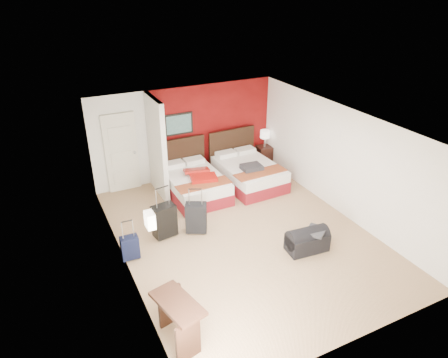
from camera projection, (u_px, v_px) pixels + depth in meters
ground at (243, 235)px, 8.80m from camera, size 6.50×6.50×0.00m
room_walls at (156, 169)px, 8.82m from camera, size 5.02×6.52×2.50m
red_accent_panel at (211, 129)px, 11.13m from camera, size 3.50×0.04×2.50m
partition_wall at (157, 148)px, 9.94m from camera, size 0.12×1.20×2.50m
entry_door at (122, 153)px, 10.22m from camera, size 0.82×0.06×2.05m
bed_left at (195, 186)px, 10.25m from camera, size 1.31×1.86×0.56m
bed_right at (249, 174)px, 10.80m from camera, size 1.42×1.97×0.58m
red_suitcase_open at (200, 175)px, 10.06m from camera, size 0.80×0.98×0.11m
jacket_bundle at (252, 167)px, 10.36m from camera, size 0.53×0.44×0.12m
nightstand at (264, 155)px, 11.94m from camera, size 0.44×0.44×0.56m
table_lamp at (265, 139)px, 11.71m from camera, size 0.35×0.35×0.49m
suitcase_black at (164, 222)px, 8.60m from camera, size 0.52×0.37×0.72m
suitcase_charcoal at (196, 219)px, 8.76m from camera, size 0.52×0.45×0.66m
suitcase_navy at (130, 249)px, 7.96m from camera, size 0.35×0.22×0.48m
duffel_bag at (307, 241)px, 8.23m from camera, size 0.86×0.51×0.42m
jacket_draped at (316, 231)px, 8.14m from camera, size 0.54×0.53×0.06m
desk at (179, 321)px, 6.12m from camera, size 0.65×0.99×0.76m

